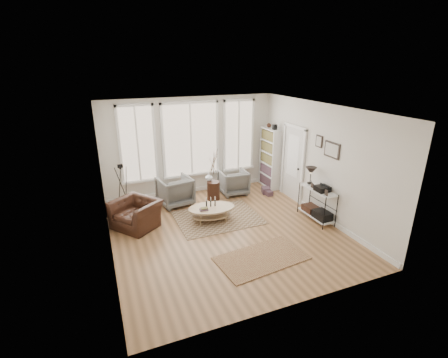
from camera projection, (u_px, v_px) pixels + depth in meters
name	position (u px, v px, depth m)	size (l,w,h in m)	color
room	(226.00, 175.00, 7.34)	(5.50, 5.54, 2.90)	#A27348
bay_window	(191.00, 141.00, 9.61)	(4.14, 0.12, 2.24)	tan
door	(293.00, 162.00, 9.33)	(0.09, 1.06, 2.22)	silver
bookcase	(270.00, 158.00, 10.27)	(0.31, 0.85, 2.06)	white
low_shelf	(317.00, 201.00, 8.21)	(0.38, 1.08, 1.30)	white
wall_art	(328.00, 148.00, 7.84)	(0.04, 0.88, 0.44)	black
rug_main	(218.00, 218.00, 8.45)	(2.13, 1.59, 0.01)	brown
rug_runner	(262.00, 258.00, 6.70)	(1.84, 1.02, 0.01)	brown
coffee_table	(211.00, 210.00, 8.21)	(1.25, 0.86, 0.54)	tan
armchair_left	(175.00, 191.00, 9.12)	(0.87, 0.89, 0.81)	#63635E
armchair_right	(233.00, 182.00, 9.89)	(0.79, 0.82, 0.74)	#63635E
side_table	(213.00, 175.00, 9.33)	(0.37, 0.37, 1.55)	#351C12
vase	(209.00, 177.00, 9.45)	(0.21, 0.21, 0.22)	silver
accent_chair	(136.00, 214.00, 7.90)	(0.91, 1.05, 0.68)	#351C12
tripod_camera	(123.00, 189.00, 8.80)	(0.45, 0.45, 1.27)	black
book_stack_near	(266.00, 190.00, 9.99)	(0.23, 0.29, 0.19)	brown
book_stack_far	(269.00, 193.00, 9.84)	(0.18, 0.23, 0.15)	brown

